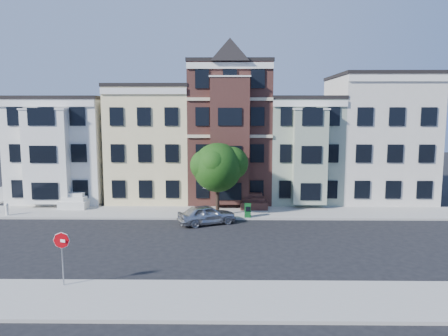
{
  "coord_description": "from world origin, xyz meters",
  "views": [
    {
      "loc": [
        -0.02,
        -25.66,
        8.06
      ],
      "look_at": [
        -0.4,
        3.74,
        4.2
      ],
      "focal_mm": 35.0,
      "sensor_mm": 36.0,
      "label": 1
    }
  ],
  "objects_px": {
    "fire_hydrant": "(7,210)",
    "stop_sign": "(62,255)",
    "newspaper_box": "(248,210)",
    "street_tree": "(217,171)",
    "parked_car": "(207,215)"
  },
  "relations": [
    {
      "from": "parked_car",
      "to": "fire_hydrant",
      "type": "relative_size",
      "value": 5.58
    },
    {
      "from": "parked_car",
      "to": "fire_hydrant",
      "type": "xyz_separation_m",
      "value": [
        -15.35,
        1.9,
        -0.18
      ]
    },
    {
      "from": "newspaper_box",
      "to": "street_tree",
      "type": "bearing_deg",
      "value": 169.2
    },
    {
      "from": "stop_sign",
      "to": "parked_car",
      "type": "bearing_deg",
      "value": 84.85
    },
    {
      "from": "fire_hydrant",
      "to": "stop_sign",
      "type": "xyz_separation_m",
      "value": [
        9.4,
        -13.35,
        1.03
      ]
    },
    {
      "from": "street_tree",
      "to": "parked_car",
      "type": "distance_m",
      "value": 3.65
    },
    {
      "from": "parked_car",
      "to": "newspaper_box",
      "type": "relative_size",
      "value": 4.03
    },
    {
      "from": "street_tree",
      "to": "newspaper_box",
      "type": "bearing_deg",
      "value": -15.55
    },
    {
      "from": "parked_car",
      "to": "stop_sign",
      "type": "relative_size",
      "value": 1.47
    },
    {
      "from": "fire_hydrant",
      "to": "stop_sign",
      "type": "height_order",
      "value": "stop_sign"
    },
    {
      "from": "parked_car",
      "to": "newspaper_box",
      "type": "bearing_deg",
      "value": -86.47
    },
    {
      "from": "stop_sign",
      "to": "fire_hydrant",
      "type": "bearing_deg",
      "value": 147.49
    },
    {
      "from": "fire_hydrant",
      "to": "stop_sign",
      "type": "distance_m",
      "value": 16.36
    },
    {
      "from": "parked_car",
      "to": "fire_hydrant",
      "type": "bearing_deg",
      "value": 59.45
    },
    {
      "from": "street_tree",
      "to": "parked_car",
      "type": "relative_size",
      "value": 1.65
    }
  ]
}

